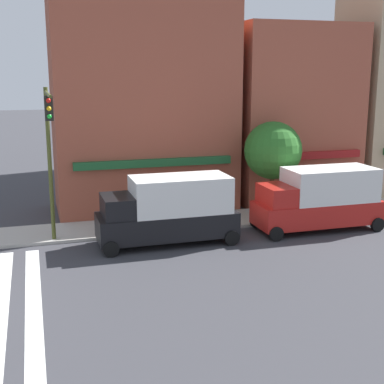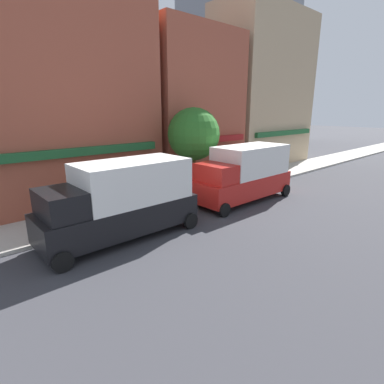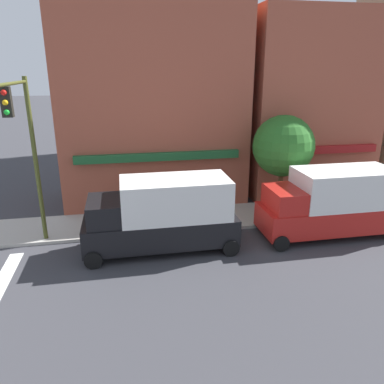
% 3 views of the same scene
% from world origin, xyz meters
% --- Properties ---
extents(storefront_row, '(27.54, 5.30, 14.46)m').
position_xyz_m(storefront_row, '(19.01, 11.50, 6.52)').
color(storefront_row, '#9E4C38').
rests_on(storefront_row, ground_plane).
extents(traffic_signal, '(0.32, 5.31, 6.93)m').
position_xyz_m(traffic_signal, '(5.15, 5.23, 4.73)').
color(traffic_signal, '#474C1E').
rests_on(traffic_signal, ground_plane).
extents(box_truck_black, '(6.21, 2.42, 3.04)m').
position_xyz_m(box_truck_black, '(10.11, 4.70, 1.59)').
color(box_truck_black, black).
rests_on(box_truck_black, ground_plane).
extents(box_truck_red, '(6.20, 2.42, 3.04)m').
position_xyz_m(box_truck_red, '(17.65, 4.70, 1.59)').
color(box_truck_red, '#B21E19').
rests_on(box_truck_red, ground_plane).
extents(pedestrian_white_shirt, '(0.32, 0.32, 1.77)m').
position_xyz_m(pedestrian_white_shirt, '(22.30, 8.28, 1.07)').
color(pedestrian_white_shirt, '#23232D').
rests_on(pedestrian_white_shirt, sidewalk_left).
extents(street_tree, '(3.01, 3.01, 4.94)m').
position_xyz_m(street_tree, '(16.43, 7.50, 3.58)').
color(street_tree, brown).
rests_on(street_tree, sidewalk_left).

